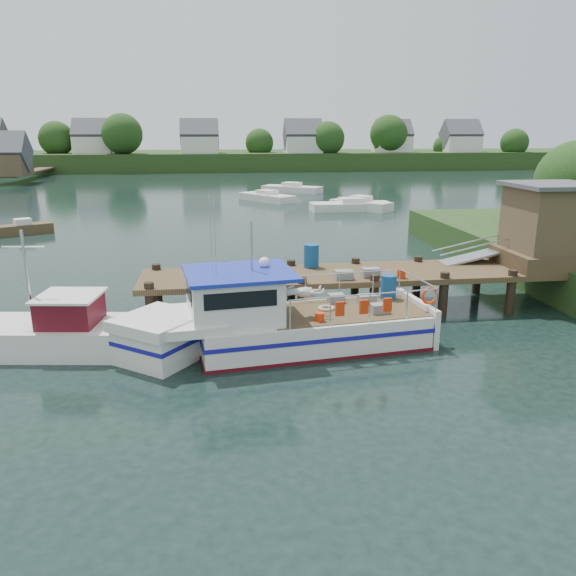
{
  "coord_description": "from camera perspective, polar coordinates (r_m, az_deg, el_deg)",
  "views": [
    {
      "loc": [
        -3.39,
        -19.16,
        6.27
      ],
      "look_at": [
        -1.0,
        -1.5,
        1.3
      ],
      "focal_mm": 35.0,
      "sensor_mm": 36.0,
      "label": 1
    }
  ],
  "objects": [
    {
      "name": "moored_d",
      "position": [
        53.28,
        -2.14,
        9.23
      ],
      "size": [
        5.15,
        6.15,
        1.03
      ],
      "rotation": [
        0.0,
        0.0,
        0.08
      ],
      "color": "silver",
      "rests_on": "ground"
    },
    {
      "name": "work_boat",
      "position": [
        18.0,
        -23.29,
        -4.18
      ],
      "size": [
        6.93,
        2.88,
        3.62
      ],
      "rotation": [
        0.0,
        0.0,
        -0.14
      ],
      "color": "silver",
      "rests_on": "ground"
    },
    {
      "name": "moored_c",
      "position": [
        46.98,
        6.41,
        8.29
      ],
      "size": [
        6.66,
        2.39,
        1.04
      ],
      "rotation": [
        0.0,
        0.0,
        -0.15
      ],
      "color": "silver",
      "rests_on": "ground"
    },
    {
      "name": "moored_far",
      "position": [
        60.86,
        0.4,
        10.05
      ],
      "size": [
        6.52,
        5.32,
        1.08
      ],
      "rotation": [
        0.0,
        0.0,
        -0.32
      ],
      "color": "silver",
      "rests_on": "ground"
    },
    {
      "name": "moored_b",
      "position": [
        47.61,
        7.42,
        8.41
      ],
      "size": [
        4.8,
        5.16,
        1.16
      ],
      "rotation": [
        0.0,
        0.0,
        -0.25
      ],
      "color": "silver",
      "rests_on": "ground"
    },
    {
      "name": "ground_plane",
      "position": [
        20.44,
        2.22,
        -2.29
      ],
      "size": [
        160.0,
        160.0,
        0.0
      ],
      "primitive_type": "plane",
      "color": "black"
    },
    {
      "name": "moored_rowboat",
      "position": [
        39.48,
        -25.29,
        5.5
      ],
      "size": [
        3.54,
        2.66,
        0.99
      ],
      "rotation": [
        0.0,
        0.0,
        -0.02
      ],
      "color": "#4C3A24",
      "rests_on": "ground"
    },
    {
      "name": "dock",
      "position": [
        21.95,
        19.32,
        4.12
      ],
      "size": [
        16.6,
        3.0,
        4.78
      ],
      "color": "#4C3A24",
      "rests_on": "ground"
    },
    {
      "name": "lobster_boat",
      "position": [
        16.6,
        -1.4,
        -3.53
      ],
      "size": [
        9.73,
        3.79,
        4.62
      ],
      "rotation": [
        0.0,
        0.0,
        0.12
      ],
      "color": "silver",
      "rests_on": "ground"
    },
    {
      "name": "far_shore",
      "position": [
        101.67,
        -5.94,
        13.15
      ],
      "size": [
        140.0,
        42.55,
        9.22
      ],
      "color": "#27401A",
      "rests_on": "ground"
    }
  ]
}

